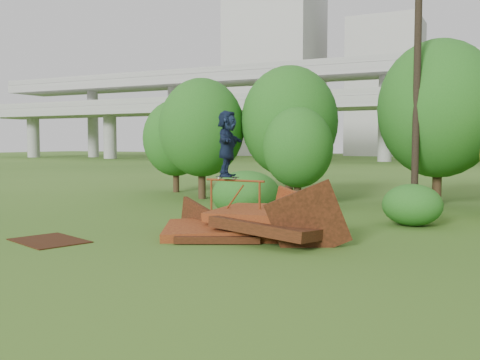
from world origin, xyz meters
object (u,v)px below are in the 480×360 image
at_px(skater, 227,144).
at_px(utility_pole, 417,71).
at_px(scrap_pile, 249,225).
at_px(flat_plate, 49,241).

distance_m(skater, utility_pole, 9.58).
bearing_deg(skater, utility_pole, -42.12).
height_order(scrap_pile, utility_pole, utility_pole).
relative_size(flat_plate, utility_pole, 0.20).
relative_size(scrap_pile, utility_pole, 0.53).
xyz_separation_m(skater, utility_pole, (4.09, 8.20, 2.81)).
xyz_separation_m(skater, flat_plate, (-3.98, -3.00, -2.67)).
height_order(scrap_pile, flat_plate, scrap_pile).
relative_size(scrap_pile, skater, 3.02).
xyz_separation_m(scrap_pile, utility_pole, (3.28, 8.40, 5.12)).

